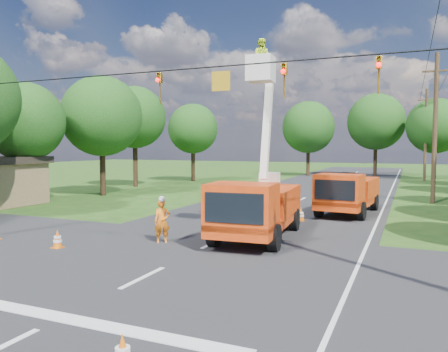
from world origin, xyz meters
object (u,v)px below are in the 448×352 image
at_px(traffic_cone_3, 57,239).
at_px(pole_right_far, 426,134).
at_px(ground_worker, 162,222).
at_px(tree_left_e, 135,117).
at_px(distant_car, 345,180).
at_px(tree_left_d, 102,116).
at_px(pole_right_mid, 435,127).
at_px(tree_left_c, 25,122).
at_px(tree_far_a, 308,127).
at_px(tree_far_c, 435,126).
at_px(tree_left_f, 193,129).
at_px(traffic_cone_1, 253,229).
at_px(traffic_cone_2, 301,214).
at_px(bucket_truck, 257,198).
at_px(traffic_cone_6, 343,206).
at_px(tree_far_b, 376,122).
at_px(second_truck, 347,193).

relative_size(traffic_cone_3, pole_right_far, 0.07).
bearing_deg(ground_worker, tree_left_e, 93.15).
relative_size(distant_car, tree_left_d, 0.49).
xyz_separation_m(traffic_cone_3, tree_left_d, (-9.94, 15.08, 5.77)).
bearing_deg(distant_car, pole_right_mid, -35.66).
distance_m(traffic_cone_3, tree_left_c, 15.46).
relative_size(tree_far_a, tree_far_c, 1.04).
bearing_deg(traffic_cone_3, ground_worker, 36.38).
relative_size(distant_car, tree_left_f, 0.54).
xyz_separation_m(traffic_cone_1, traffic_cone_3, (-6.07, -4.77, 0.00)).
bearing_deg(pole_right_far, distant_car, -119.47).
bearing_deg(traffic_cone_1, pole_right_far, 78.03).
bearing_deg(tree_left_f, traffic_cone_2, -50.87).
relative_size(bucket_truck, traffic_cone_6, 11.66).
bearing_deg(traffic_cone_2, pole_right_far, 77.95).
relative_size(ground_worker, pole_right_far, 0.17).
relative_size(pole_right_mid, tree_left_e, 1.06).
bearing_deg(tree_far_b, traffic_cone_6, -89.09).
distance_m(traffic_cone_3, traffic_cone_6, 16.07).
bearing_deg(traffic_cone_3, tree_far_a, 89.92).
xyz_separation_m(ground_worker, tree_left_d, (-13.09, 12.76, 5.26)).
distance_m(second_truck, ground_worker, 11.86).
relative_size(traffic_cone_1, tree_left_c, 0.09).
xyz_separation_m(pole_right_mid, tree_far_c, (1.00, 22.00, 0.96)).
bearing_deg(traffic_cone_6, tree_left_f, 137.98).
bearing_deg(ground_worker, tree_far_c, 40.14).
xyz_separation_m(distant_car, traffic_cone_3, (-6.70, -27.93, -0.42)).
relative_size(tree_left_c, tree_far_a, 0.85).
bearing_deg(traffic_cone_1, ground_worker, -140.06).
height_order(tree_left_f, tree_far_c, tree_far_c).
relative_size(traffic_cone_3, pole_right_mid, 0.07).
xyz_separation_m(second_truck, tree_far_c, (5.65, 29.40, 4.82)).
bearing_deg(tree_left_d, tree_far_b, 59.04).
bearing_deg(traffic_cone_3, tree_left_d, 123.38).
bearing_deg(traffic_cone_3, bucket_truck, 35.77).
xyz_separation_m(pole_right_mid, tree_left_e, (-25.30, 2.00, 1.38)).
bearing_deg(tree_left_f, pole_right_mid, -23.23).
relative_size(second_truck, tree_far_a, 0.69).
distance_m(distant_car, pole_right_far, 14.61).
height_order(traffic_cone_1, traffic_cone_2, same).
relative_size(tree_left_c, tree_left_f, 0.96).
relative_size(pole_right_mid, tree_left_f, 1.19).
xyz_separation_m(pole_right_far, tree_left_f, (-23.30, -10.00, 0.58)).
height_order(ground_worker, tree_left_d, tree_left_d).
bearing_deg(pole_right_far, bucket_truck, -101.51).
bearing_deg(tree_far_c, tree_left_d, -132.22).
xyz_separation_m(pole_right_mid, pole_right_far, (0.00, 20.00, 0.00)).
distance_m(bucket_truck, pole_right_far, 36.41).
relative_size(second_truck, tree_left_e, 0.70).
xyz_separation_m(traffic_cone_1, tree_far_b, (1.99, 40.32, 6.45)).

